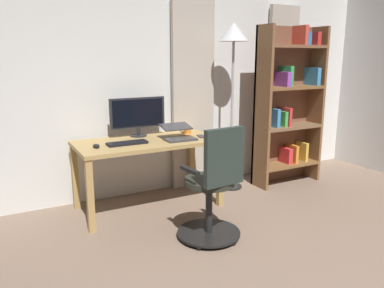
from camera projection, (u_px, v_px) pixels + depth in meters
The scene contains 13 objects.
back_room_partition at pixel (151, 79), 4.36m from camera, with size 6.17×0.10×2.63m, color silver.
curtain_left_panel at pixel (281, 91), 5.15m from camera, with size 0.45×0.06×2.21m, color #B8AC9C.
curtain_right_panel at pixel (193, 96), 4.53m from camera, with size 0.54×0.06×2.21m, color #B8AC9C.
desk at pixel (148, 149), 3.95m from camera, with size 1.45×0.72×0.72m.
office_chair at pixel (214, 189), 3.25m from camera, with size 0.56×0.56×1.01m.
computer_monitor at pixel (138, 114), 4.08m from camera, with size 0.61×0.18×0.42m.
computer_keyboard at pixel (127, 143), 3.74m from camera, with size 0.39×0.14×0.02m, color black.
laptop at pixel (178, 134), 3.96m from camera, with size 0.32×0.33×0.15m.
computer_mouse at pixel (96, 146), 3.60m from camera, with size 0.06×0.10×0.04m, color black.
cell_phone_by_monitor at pixel (201, 136), 4.10m from camera, with size 0.07×0.14×0.01m, color #232328.
mug_tea at pixel (187, 130), 4.25m from camera, with size 0.13×0.09×0.09m.
bookshelf at pixel (287, 105), 4.71m from camera, with size 0.87×0.30×1.92m.
floor_lamp at pixel (233, 48), 4.32m from camera, with size 0.34×0.34×1.94m.
Camera 1 is at (1.67, 1.11, 1.56)m, focal length 35.80 mm.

